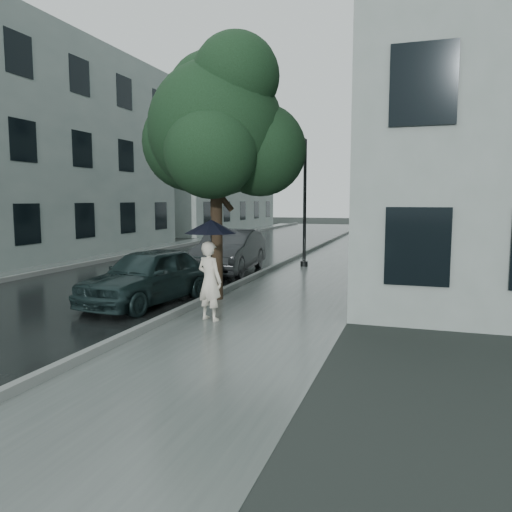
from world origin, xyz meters
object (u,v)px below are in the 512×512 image
(pedestrian, at_px, (210,281))
(car_far, at_px, (230,251))
(car_near, at_px, (149,276))
(street_tree, at_px, (218,127))
(lamp_post, at_px, (301,192))

(pedestrian, height_order, car_far, pedestrian)
(car_near, bearing_deg, pedestrian, -19.72)
(street_tree, height_order, lamp_post, street_tree)
(pedestrian, bearing_deg, car_far, -52.72)
(pedestrian, bearing_deg, car_near, -8.38)
(pedestrian, distance_m, car_far, 6.81)
(pedestrian, xyz_separation_m, car_far, (-2.04, 6.49, -0.08))
(street_tree, bearing_deg, car_near, -140.33)
(car_near, bearing_deg, lamp_post, 84.28)
(lamp_post, xyz_separation_m, car_near, (-1.95, -7.70, -2.08))
(lamp_post, bearing_deg, car_near, -103.88)
(street_tree, relative_size, car_far, 1.42)
(car_far, bearing_deg, pedestrian, -77.07)
(street_tree, distance_m, lamp_post, 6.77)
(car_near, distance_m, car_far, 5.38)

